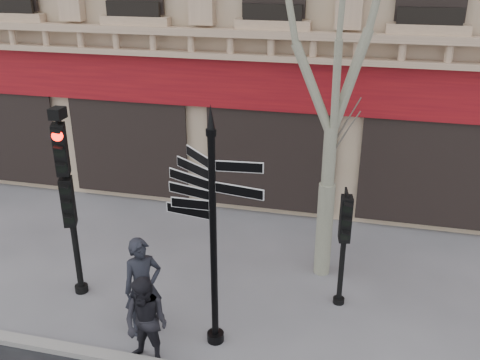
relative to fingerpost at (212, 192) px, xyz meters
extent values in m
plane|color=#58585C|center=(-0.02, 0.46, -3.02)|extent=(80.00, 80.00, 0.00)
cube|color=maroon|center=(-0.02, 5.34, 0.58)|extent=(28.00, 0.25, 1.30)
cube|color=#9E8267|center=(-0.02, 5.11, 1.55)|extent=(28.00, 0.35, 0.74)
cylinder|color=black|center=(0.00, 0.00, -1.03)|extent=(0.12, 0.12, 3.98)
cylinder|color=black|center=(0.00, 0.00, -2.93)|extent=(0.31, 0.31, 0.18)
cone|color=black|center=(0.00, 0.00, 1.28)|extent=(0.13, 0.13, 0.40)
cylinder|color=black|center=(-3.19, 0.83, -1.18)|extent=(0.13, 0.13, 3.68)
cylinder|color=black|center=(-3.19, 0.83, -2.94)|extent=(0.27, 0.27, 0.15)
cube|color=black|center=(-3.19, 0.83, -0.89)|extent=(0.53, 0.46, 1.00)
cube|color=black|center=(-3.19, 0.83, 0.19)|extent=(0.53, 0.46, 1.00)
sphere|color=#FF0C05|center=(-3.19, 0.83, 0.46)|extent=(0.21, 0.21, 0.21)
cube|color=black|center=(-3.19, 0.83, 0.88)|extent=(0.33, 0.36, 0.21)
cylinder|color=black|center=(2.13, 1.72, -1.81)|extent=(0.12, 0.12, 2.41)
cylinder|color=black|center=(2.13, 1.72, -2.95)|extent=(0.25, 0.25, 0.14)
cube|color=black|center=(2.13, 1.72, -1.06)|extent=(0.45, 0.35, 0.92)
cylinder|color=#9C9980|center=(1.67, 2.79, -1.94)|extent=(0.35, 0.35, 2.15)
cylinder|color=#9C9980|center=(1.67, 2.79, -0.28)|extent=(0.27, 0.27, 1.37)
imported|color=black|center=(-1.35, -0.04, -2.04)|extent=(0.85, 0.82, 1.96)
imported|color=black|center=(-0.96, -0.84, -2.16)|extent=(0.92, 0.77, 1.70)
camera|label=1|loc=(2.33, -7.60, 3.59)|focal=40.00mm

